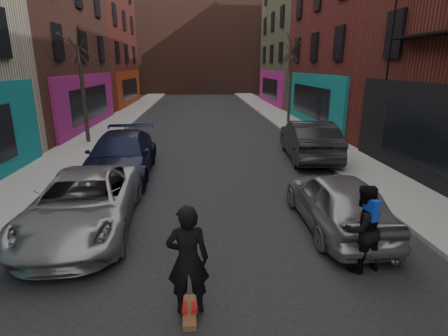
{
  "coord_description": "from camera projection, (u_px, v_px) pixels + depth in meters",
  "views": [
    {
      "loc": [
        -0.27,
        -0.83,
        4.05
      ],
      "look_at": [
        0.33,
        7.46,
        1.6
      ],
      "focal_mm": 28.0,
      "sensor_mm": 36.0,
      "label": 1
    }
  ],
  "objects": [
    {
      "name": "parked_right_end",
      "position": [
        309.0,
        140.0,
        15.57
      ],
      "size": [
        2.25,
        5.37,
        1.72
      ],
      "primitive_type": "imported",
      "rotation": [
        0.0,
        0.0,
        3.06
      ],
      "color": "black",
      "rests_on": "ground"
    },
    {
      "name": "tree_right_far",
      "position": [
        291.0,
        73.0,
        24.35
      ],
      "size": [
        2.0,
        2.0,
        6.8
      ],
      "primitive_type": null,
      "color": "black",
      "rests_on": "sidewalk_right"
    },
    {
      "name": "skateboard",
      "position": [
        190.0,
        312.0,
        5.89
      ],
      "size": [
        0.24,
        0.8,
        0.1
      ],
      "primitive_type": "cube",
      "rotation": [
        0.0,
        0.0,
        0.02
      ],
      "color": "brown",
      "rests_on": "ground"
    },
    {
      "name": "tree_left_far",
      "position": [
        82.0,
        79.0,
        17.79
      ],
      "size": [
        2.0,
        2.0,
        6.5
      ],
      "primitive_type": null,
      "color": "black",
      "rests_on": "sidewalk_left"
    },
    {
      "name": "parked_right_far",
      "position": [
        337.0,
        201.0,
        8.89
      ],
      "size": [
        1.76,
        4.35,
        1.48
      ],
      "primitive_type": "imported",
      "rotation": [
        0.0,
        0.0,
        3.14
      ],
      "color": "gray",
      "rests_on": "ground"
    },
    {
      "name": "pedestrian",
      "position": [
        362.0,
        228.0,
        6.97
      ],
      "size": [
        1.04,
        0.9,
        1.83
      ],
      "rotation": [
        0.0,
        0.0,
        3.4
      ],
      "color": "black",
      "rests_on": "ground"
    },
    {
      "name": "building_far",
      "position": [
        199.0,
        45.0,
        53.56
      ],
      "size": [
        40.0,
        10.0,
        14.0
      ],
      "primitive_type": "cube",
      "color": "#47281E",
      "rests_on": "ground"
    },
    {
      "name": "skateboarder",
      "position": [
        188.0,
        260.0,
        5.61
      ],
      "size": [
        0.7,
        0.47,
        1.89
      ],
      "primitive_type": "imported",
      "rotation": [
        0.0,
        0.0,
        3.16
      ],
      "color": "black",
      "rests_on": "skateboard"
    },
    {
      "name": "parked_left_far",
      "position": [
        84.0,
        203.0,
        8.78
      ],
      "size": [
        2.72,
        5.37,
        1.46
      ],
      "primitive_type": "imported",
      "rotation": [
        0.0,
        0.0,
        0.06
      ],
      "color": "gray",
      "rests_on": "ground"
    },
    {
      "name": "parked_left_end",
      "position": [
        121.0,
        156.0,
        13.04
      ],
      "size": [
        2.41,
        5.63,
        1.62
      ],
      "primitive_type": "imported",
      "rotation": [
        0.0,
        0.0,
        0.03
      ],
      "color": "black",
      "rests_on": "ground"
    },
    {
      "name": "sidewalk_left",
      "position": [
        130.0,
        113.0,
        30.21
      ],
      "size": [
        2.5,
        84.0,
        0.13
      ],
      "primitive_type": "cube",
      "color": "gray",
      "rests_on": "ground"
    },
    {
      "name": "sidewalk_right",
      "position": [
        272.0,
        112.0,
        31.07
      ],
      "size": [
        2.5,
        84.0,
        0.13
      ],
      "primitive_type": "cube",
      "color": "gray",
      "rests_on": "ground"
    }
  ]
}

